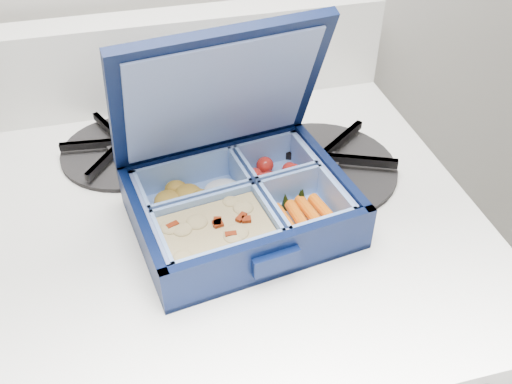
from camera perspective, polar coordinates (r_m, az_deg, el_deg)
name	(u,v)px	position (r m, az deg, el deg)	size (l,w,h in m)	color
bento_box	(241,206)	(0.59, -1.54, -1.39)	(0.22, 0.17, 0.05)	black
burner_grate	(321,161)	(0.68, 6.47, 3.13)	(0.18, 0.18, 0.03)	black
burner_grate_rear	(124,147)	(0.72, -13.08, 4.42)	(0.16, 0.16, 0.02)	black
fork	(285,142)	(0.73, 2.95, 5.06)	(0.02, 0.17, 0.01)	#B2B3C7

